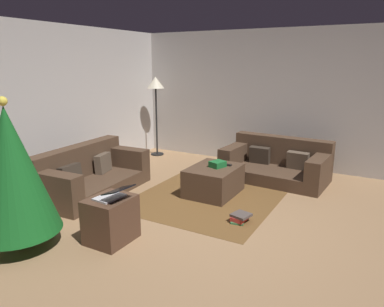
# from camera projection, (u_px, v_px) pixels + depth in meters

# --- Properties ---
(ground_plane) EXTENTS (6.40, 6.40, 0.00)m
(ground_plane) POSITION_uv_depth(u_px,v_px,m) (214.00, 227.00, 4.50)
(ground_plane) COLOR #93704C
(rear_partition) EXTENTS (6.40, 0.12, 2.60)m
(rear_partition) POSITION_uv_depth(u_px,v_px,m) (36.00, 107.00, 5.66)
(rear_partition) COLOR #BCB7B2
(rear_partition) RESTS_ON ground_plane
(corner_partition) EXTENTS (0.12, 6.40, 2.60)m
(corner_partition) POSITION_uv_depth(u_px,v_px,m) (287.00, 99.00, 6.83)
(corner_partition) COLOR #B5B0AB
(corner_partition) RESTS_ON ground_plane
(couch_left) EXTENTS (1.87, 0.97, 0.72)m
(couch_left) POSITION_uv_depth(u_px,v_px,m) (89.00, 175.00, 5.62)
(couch_left) COLOR #473323
(couch_left) RESTS_ON ground_plane
(couch_right) EXTENTS (1.06, 1.79, 0.71)m
(couch_right) POSITION_uv_depth(u_px,v_px,m) (277.00, 164.00, 6.28)
(couch_right) COLOR #473323
(couch_right) RESTS_ON ground_plane
(ottoman) EXTENTS (0.88, 0.68, 0.43)m
(ottoman) POSITION_uv_depth(u_px,v_px,m) (214.00, 180.00, 5.57)
(ottoman) COLOR #473323
(ottoman) RESTS_ON ground_plane
(gift_box) EXTENTS (0.27, 0.24, 0.09)m
(gift_box) POSITION_uv_depth(u_px,v_px,m) (218.00, 164.00, 5.51)
(gift_box) COLOR #19662D
(gift_box) RESTS_ON ottoman
(tv_remote) EXTENTS (0.06, 0.16, 0.02)m
(tv_remote) POSITION_uv_depth(u_px,v_px,m) (227.00, 165.00, 5.61)
(tv_remote) COLOR black
(tv_remote) RESTS_ON ottoman
(christmas_tree) EXTENTS (0.92, 0.92, 1.66)m
(christmas_tree) POSITION_uv_depth(u_px,v_px,m) (11.00, 171.00, 3.80)
(christmas_tree) COLOR brown
(christmas_tree) RESTS_ON ground_plane
(side_table) EXTENTS (0.52, 0.44, 0.52)m
(side_table) POSITION_uv_depth(u_px,v_px,m) (111.00, 219.00, 4.09)
(side_table) COLOR #4C3323
(side_table) RESTS_ON ground_plane
(laptop) EXTENTS (0.35, 0.40, 0.17)m
(laptop) POSITION_uv_depth(u_px,v_px,m) (113.00, 194.00, 3.98)
(laptop) COLOR silver
(laptop) RESTS_ON side_table
(book_stack) EXTENTS (0.26, 0.26, 0.12)m
(book_stack) POSITION_uv_depth(u_px,v_px,m) (240.00, 218.00, 4.61)
(book_stack) COLOR #387A47
(book_stack) RESTS_ON ground_plane
(corner_lamp) EXTENTS (0.36, 0.36, 1.69)m
(corner_lamp) POSITION_uv_depth(u_px,v_px,m) (156.00, 89.00, 7.61)
(corner_lamp) COLOR black
(corner_lamp) RESTS_ON ground_plane
(area_rug) EXTENTS (2.60, 2.00, 0.01)m
(area_rug) POSITION_uv_depth(u_px,v_px,m) (214.00, 193.00, 5.62)
(area_rug) COLOR brown
(area_rug) RESTS_ON ground_plane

